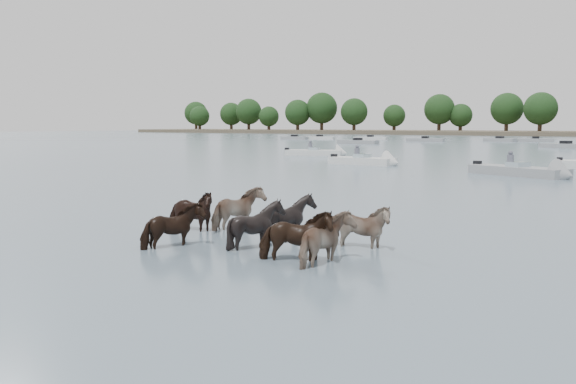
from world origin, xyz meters
The scene contains 7 objects.
ground centered at (0.00, 0.00, 0.00)m, with size 400.00×400.00×0.00m, color slate.
shoreline centered at (-70.00, 150.00, 0.50)m, with size 160.00×30.00×1.00m, color #4C4233.
pony_herd centered at (1.23, 0.21, 0.41)m, with size 6.19×4.08×1.29m.
motorboat_a centered at (-8.07, 25.62, 0.23)m, with size 5.15×1.85×1.92m.
motorboat_b centered at (2.68, 22.04, 0.22)m, with size 5.89×3.73×1.92m.
motorboat_f centered at (-16.92, 34.38, 0.23)m, with size 5.61×3.24×1.92m.
treeline centered at (-69.04, 149.93, 6.66)m, with size 152.56×23.20×12.50m.
Camera 1 is at (8.98, -10.46, 2.69)m, focal length 36.91 mm.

